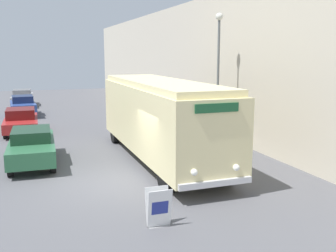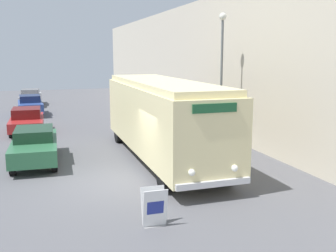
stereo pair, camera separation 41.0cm
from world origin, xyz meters
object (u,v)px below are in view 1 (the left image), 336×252
Objects in this scene: parked_car_far at (23,106)px; parked_car_distant at (22,98)px; parked_car_near at (32,146)px; vintage_bus at (160,116)px; sign_board at (159,208)px; streetlamp at (218,61)px; parked_car_mid at (21,121)px.

parked_car_distant is (-0.05, 6.16, -0.03)m from parked_car_far.
parked_car_near is at bearing -91.49° from parked_car_far.
vintage_bus is at bearing -72.59° from parked_car_far.
sign_board is 0.16× the size of streetlamp.
vintage_bus reaches higher than parked_car_far.
parked_car_distant is (-3.52, 27.94, 0.24)m from sign_board.
parked_car_mid is at bearing -87.81° from parked_car_distant.
parked_car_far is at bearing 99.04° from sign_board.
parked_car_far reaches higher than parked_car_distant.
parked_car_near is 20.22m from parked_car_distant.
parked_car_far reaches higher than sign_board.
vintage_bus is 2.30× the size of parked_car_distant.
sign_board is at bearing -125.77° from streetlamp.
vintage_bus reaches higher than parked_car_mid.
parked_car_near is at bearing -84.98° from parked_car_mid.
streetlamp reaches higher than parked_car_far.
parked_car_mid is at bearing 103.37° from sign_board.
streetlamp is 1.47× the size of parked_car_mid.
vintage_bus is 1.66× the size of streetlamp.
streetlamp reaches higher than parked_car_near.
parked_car_near is 7.29m from parked_car_mid.
parked_car_distant is at bearing 97.18° from sign_board.
streetlamp is 9.60m from parked_car_near.
streetlamp is 22.19m from parked_car_distant.
sign_board is 28.16m from parked_car_distant.
parked_car_far is 0.88× the size of parked_car_distant.
streetlamp is at bearing 24.49° from vintage_bus.
parked_car_far is (-3.47, 21.78, 0.26)m from sign_board.
sign_board is at bearing -66.06° from parked_car_near.
parked_car_far reaches higher than parked_car_mid.
parked_car_distant is at bearing 105.03° from vintage_bus.
parked_car_mid is at bearing 143.90° from streetlamp.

